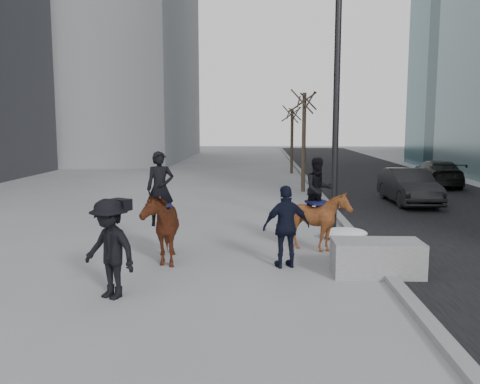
{
  "coord_description": "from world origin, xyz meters",
  "views": [
    {
      "loc": [
        0.45,
        -10.19,
        3.03
      ],
      "look_at": [
        0.0,
        1.2,
        1.5
      ],
      "focal_mm": 38.0,
      "sensor_mm": 36.0,
      "label": 1
    }
  ],
  "objects_px": {
    "mounted_left": "(160,220)",
    "mounted_right": "(318,214)",
    "car_near": "(409,186)",
    "planter": "(377,258)"
  },
  "relations": [
    {
      "from": "mounted_left",
      "to": "mounted_right",
      "type": "height_order",
      "value": "mounted_left"
    },
    {
      "from": "mounted_right",
      "to": "car_near",
      "type": "bearing_deg",
      "value": 59.98
    },
    {
      "from": "planter",
      "to": "mounted_right",
      "type": "xyz_separation_m",
      "value": [
        -0.95,
        2.01,
        0.54
      ]
    },
    {
      "from": "planter",
      "to": "mounted_right",
      "type": "bearing_deg",
      "value": 115.38
    },
    {
      "from": "planter",
      "to": "mounted_left",
      "type": "bearing_deg",
      "value": 168.26
    },
    {
      "from": "car_near",
      "to": "planter",
      "type": "bearing_deg",
      "value": -111.02
    },
    {
      "from": "planter",
      "to": "car_near",
      "type": "bearing_deg",
      "value": 70.54
    },
    {
      "from": "planter",
      "to": "mounted_right",
      "type": "height_order",
      "value": "mounted_right"
    },
    {
      "from": "planter",
      "to": "mounted_left",
      "type": "xyz_separation_m",
      "value": [
        -4.58,
        0.95,
        0.55
      ]
    },
    {
      "from": "planter",
      "to": "mounted_right",
      "type": "relative_size",
      "value": 0.79
    }
  ]
}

